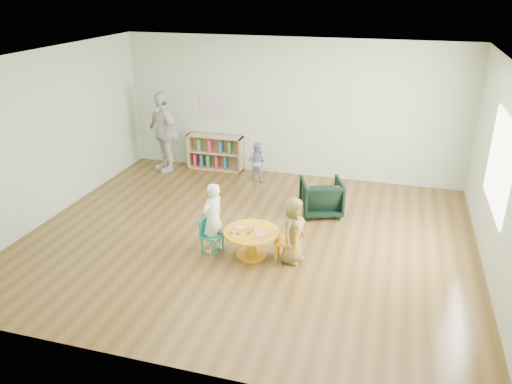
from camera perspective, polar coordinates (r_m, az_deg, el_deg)
room at (r=7.30m, az=-0.87°, el=7.93°), size 7.10×7.00×2.80m
activity_table at (r=7.38m, az=-0.52°, el=-5.37°), size 0.83×0.83×0.46m
kid_chair_left at (r=7.53m, az=-5.29°, el=-4.79°), size 0.34×0.34×0.54m
kid_chair_right at (r=7.28m, az=3.89°, el=-5.47°), size 0.35×0.35×0.61m
bookshelf at (r=10.84m, az=-4.68°, el=4.54°), size 1.20×0.30×0.75m
alphabet_poster at (r=10.68m, az=-4.55°, el=9.75°), size 0.74×0.01×0.54m
armchair at (r=8.75m, az=7.47°, el=-0.57°), size 0.88×0.89×0.64m
child_left at (r=7.41m, az=-4.97°, el=-3.02°), size 0.40×0.47×1.10m
child_right at (r=7.17m, az=4.26°, el=-4.41°), size 0.43×0.56×1.00m
toddler at (r=10.13m, az=0.10°, el=3.51°), size 0.44×0.37×0.81m
adult_caretaker at (r=10.74m, az=-10.57°, el=6.76°), size 1.06×0.89×1.70m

